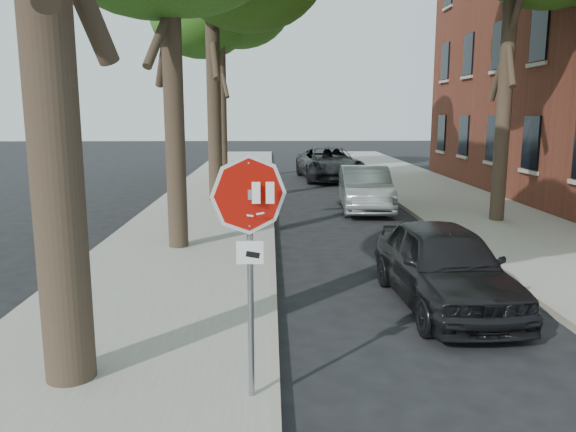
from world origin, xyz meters
name	(u,v)px	position (x,y,z in m)	size (l,w,h in m)	color
ground	(316,404)	(0.00, 0.00, 0.00)	(120.00, 120.00, 0.00)	black
sidewalk_left	(207,211)	(-2.50, 12.00, 0.06)	(4.00, 55.00, 0.12)	gray
sidewalk_right	(471,210)	(6.00, 12.00, 0.06)	(4.00, 55.00, 0.12)	gray
curb_left	(272,211)	(-0.45, 12.00, 0.07)	(0.12, 55.00, 0.13)	#9E9384
curb_right	(408,210)	(3.95, 12.00, 0.07)	(0.12, 55.00, 0.13)	#9E9384
stop_sign	(250,230)	(-0.70, -0.03, 1.95)	(0.76, 0.34, 2.61)	gray
tree_far	(220,22)	(-2.72, 21.11, 7.21)	(5.29, 4.91, 9.33)	black
car_a	(444,265)	(2.35, 3.16, 0.68)	(1.61, 4.01, 1.36)	black
car_b	(365,189)	(2.60, 12.40, 0.71)	(1.51, 4.32, 1.42)	#9CA1A4
car_d	(329,164)	(2.31, 20.97, 0.78)	(2.59, 5.62, 1.56)	black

